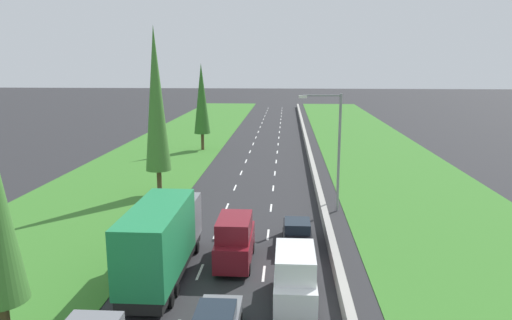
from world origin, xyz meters
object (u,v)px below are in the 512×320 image
at_px(green_box_truck_left_lane, 162,239).
at_px(street_light_mast, 335,144).
at_px(white_van_right_lane, 295,277).
at_px(maroon_van_centre_lane, 235,240).
at_px(black_sedan_right_lane, 297,233).
at_px(poplar_tree_third, 202,99).
at_px(poplar_tree_second, 156,100).

distance_m(green_box_truck_left_lane, street_light_mast, 16.25).
height_order(green_box_truck_left_lane, white_van_right_lane, green_box_truck_left_lane).
xyz_separation_m(green_box_truck_left_lane, maroon_van_centre_lane, (3.59, 2.04, -0.78)).
bearing_deg(black_sedan_right_lane, poplar_tree_third, 109.60).
relative_size(poplar_tree_second, street_light_mast, 1.59).
bearing_deg(maroon_van_centre_lane, green_box_truck_left_lane, -150.38).
bearing_deg(white_van_right_lane, street_light_mast, 78.05).
bearing_deg(poplar_tree_third, street_light_mast, -60.22).
distance_m(green_box_truck_left_lane, maroon_van_centre_lane, 4.21).
distance_m(maroon_van_centre_lane, poplar_tree_second, 17.56).
relative_size(black_sedan_right_lane, street_light_mast, 0.50).
bearing_deg(white_van_right_lane, poplar_tree_second, 121.42).
xyz_separation_m(white_van_right_lane, black_sedan_right_lane, (0.27, 7.56, -0.59)).
bearing_deg(black_sedan_right_lane, green_box_truck_left_lane, -144.80).
distance_m(poplar_tree_third, street_light_mast, 29.32).
bearing_deg(poplar_tree_third, green_box_truck_left_lane, -83.21).
xyz_separation_m(poplar_tree_third, street_light_mast, (14.55, -25.42, -1.41)).
xyz_separation_m(maroon_van_centre_lane, street_light_mast, (6.45, 10.35, 3.83)).
height_order(maroon_van_centre_lane, poplar_tree_third, poplar_tree_third).
distance_m(black_sedan_right_lane, poplar_tree_third, 35.26).
bearing_deg(poplar_tree_second, white_van_right_lane, -58.58).
bearing_deg(green_box_truck_left_lane, maroon_van_centre_lane, 29.62).
relative_size(green_box_truck_left_lane, poplar_tree_second, 0.66).
relative_size(white_van_right_lane, poplar_tree_third, 0.44).
height_order(black_sedan_right_lane, maroon_van_centre_lane, maroon_van_centre_lane).
bearing_deg(poplar_tree_second, maroon_van_centre_lane, -60.16).
height_order(maroon_van_centre_lane, street_light_mast, street_light_mast).
relative_size(poplar_tree_second, poplar_tree_third, 1.28).
relative_size(maroon_van_centre_lane, street_light_mast, 0.54).
bearing_deg(maroon_van_centre_lane, white_van_right_lane, -54.00).
relative_size(poplar_tree_third, street_light_mast, 1.24).
relative_size(black_sedan_right_lane, poplar_tree_third, 0.40).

